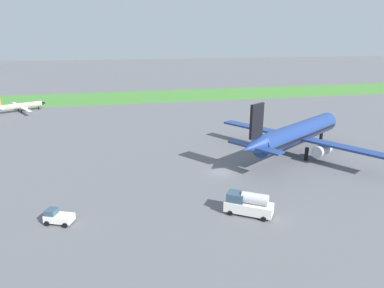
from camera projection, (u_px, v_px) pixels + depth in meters
name	position (u px, v px, depth m)	size (l,w,h in m)	color
ground_plane	(221.00, 172.00, 62.14)	(600.00, 600.00, 0.00)	slate
grass_taxiway_strip	(162.00, 96.00, 138.64)	(360.00, 28.00, 0.08)	#478438
airplane_taxiing_turboprop	(21.00, 106.00, 109.92)	(14.44, 16.58, 5.46)	white
airplane_midfield_jet	(296.00, 134.00, 69.70)	(31.34, 31.29, 12.59)	navy
pushback_tug_near_gate	(58.00, 217.00, 45.19)	(4.01, 3.12, 1.95)	white
fuel_truck_midfield	(248.00, 204.00, 47.27)	(6.75, 5.56, 3.29)	white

